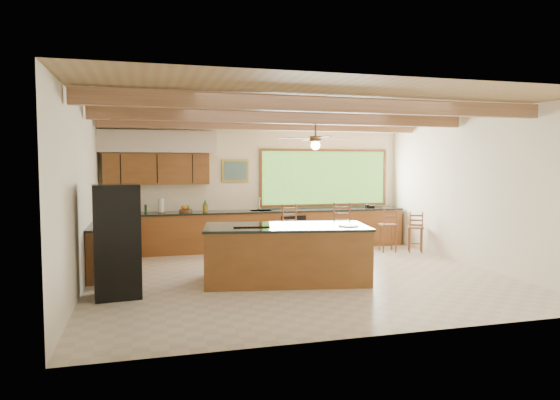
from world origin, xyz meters
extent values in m
plane|color=beige|center=(0.00, 0.00, 0.00)|extent=(7.20, 7.20, 0.00)
cube|color=white|center=(0.00, 3.25, 1.50)|extent=(7.20, 0.04, 3.00)
cube|color=white|center=(0.00, -3.25, 1.50)|extent=(7.20, 0.04, 3.00)
cube|color=white|center=(-3.60, 0.00, 1.50)|extent=(0.04, 6.50, 3.00)
cube|color=white|center=(3.60, 0.00, 1.50)|extent=(0.04, 6.50, 3.00)
cube|color=#95794A|center=(0.00, 0.00, 3.00)|extent=(7.20, 6.50, 0.04)
cube|color=#A57252|center=(0.00, -1.60, 2.86)|extent=(7.10, 0.15, 0.22)
cube|color=#A57252|center=(0.00, 0.50, 2.86)|extent=(7.10, 0.15, 0.22)
cube|color=#A57252|center=(0.00, 2.30, 2.86)|extent=(7.10, 0.15, 0.22)
cube|color=brown|center=(-2.35, 3.06, 1.90)|extent=(2.30, 0.35, 0.70)
cube|color=beige|center=(-2.35, 2.99, 2.50)|extent=(2.60, 0.50, 0.48)
cylinder|color=#FFEABF|center=(-3.05, 2.99, 2.27)|extent=(0.10, 0.10, 0.01)
cylinder|color=#FFEABF|center=(-1.65, 2.99, 2.27)|extent=(0.10, 0.10, 0.01)
cube|color=#72A139|center=(1.70, 3.22, 1.67)|extent=(3.20, 0.04, 1.30)
cube|color=#A28831|center=(-0.55, 3.22, 1.85)|extent=(0.64, 0.03, 0.54)
cube|color=#396755|center=(-0.55, 3.20, 1.85)|extent=(0.54, 0.01, 0.44)
cube|color=brown|center=(0.00, 2.91, 0.44)|extent=(7.00, 0.65, 0.88)
cube|color=black|center=(0.00, 2.91, 0.90)|extent=(7.04, 0.69, 0.04)
cube|color=brown|center=(-3.26, 1.35, 0.44)|extent=(0.65, 2.35, 0.88)
cube|color=black|center=(-3.26, 1.35, 0.90)|extent=(0.69, 2.39, 0.04)
cube|color=black|center=(0.70, 2.58, 0.42)|extent=(0.60, 0.02, 0.78)
cube|color=silver|center=(0.00, 2.91, 0.91)|extent=(0.50, 0.38, 0.03)
cylinder|color=silver|center=(0.00, 3.11, 1.07)|extent=(0.03, 0.03, 0.30)
cylinder|color=silver|center=(0.00, 3.01, 1.20)|extent=(0.03, 0.20, 0.03)
cylinder|color=white|center=(-2.28, 2.96, 1.08)|extent=(0.13, 0.13, 0.32)
cylinder|color=#1A411D|center=(-2.75, 3.01, 1.01)|extent=(0.05, 0.05, 0.18)
cylinder|color=#1A411D|center=(-2.61, 2.92, 1.02)|extent=(0.05, 0.05, 0.19)
cube|color=black|center=(2.76, 2.86, 0.97)|extent=(0.23, 0.20, 0.09)
cube|color=brown|center=(-0.32, -0.34, 0.46)|extent=(2.89, 1.70, 0.92)
cube|color=black|center=(-0.32, -0.34, 0.94)|extent=(2.94, 1.75, 0.04)
cube|color=black|center=(-0.90, -0.24, 0.97)|extent=(0.68, 0.58, 0.02)
cylinder|color=white|center=(0.68, -0.69, 0.97)|extent=(0.33, 0.33, 0.02)
cube|color=black|center=(-3.05, -0.63, 0.85)|extent=(0.73, 0.71, 1.70)
cube|color=silver|center=(-2.72, -0.63, 0.85)|extent=(0.02, 0.05, 1.56)
cube|color=brown|center=(1.48, 1.60, 0.72)|extent=(0.52, 0.52, 0.04)
cylinder|color=brown|center=(1.31, 1.43, 0.35)|extent=(0.04, 0.04, 0.69)
cylinder|color=brown|center=(1.64, 1.43, 0.35)|extent=(0.04, 0.04, 0.69)
cylinder|color=brown|center=(1.31, 1.77, 0.35)|extent=(0.04, 0.04, 0.69)
cylinder|color=brown|center=(1.64, 1.77, 0.35)|extent=(0.04, 0.04, 0.69)
cube|color=brown|center=(0.33, 1.98, 0.70)|extent=(0.50, 0.50, 0.04)
cylinder|color=brown|center=(0.16, 1.81, 0.34)|extent=(0.04, 0.04, 0.67)
cylinder|color=brown|center=(0.49, 1.81, 0.34)|extent=(0.04, 0.04, 0.67)
cylinder|color=brown|center=(0.16, 2.14, 0.34)|extent=(0.04, 0.04, 0.67)
cylinder|color=brown|center=(0.49, 2.14, 0.34)|extent=(0.04, 0.04, 0.67)
cube|color=brown|center=(2.74, 1.86, 0.62)|extent=(0.42, 0.42, 0.04)
cylinder|color=brown|center=(2.60, 1.71, 0.30)|extent=(0.03, 0.03, 0.60)
cylinder|color=brown|center=(2.89, 1.71, 0.30)|extent=(0.03, 0.03, 0.60)
cylinder|color=brown|center=(2.60, 2.00, 0.30)|extent=(0.03, 0.03, 0.60)
cylinder|color=brown|center=(2.89, 2.00, 0.30)|extent=(0.03, 0.03, 0.60)
cube|color=brown|center=(3.30, 1.60, 0.57)|extent=(0.45, 0.45, 0.04)
cylinder|color=brown|center=(3.17, 1.47, 0.28)|extent=(0.03, 0.03, 0.55)
cylinder|color=brown|center=(3.43, 1.47, 0.28)|extent=(0.03, 0.03, 0.55)
cylinder|color=brown|center=(3.17, 1.73, 0.28)|extent=(0.03, 0.03, 0.55)
cylinder|color=brown|center=(3.43, 1.73, 0.28)|extent=(0.03, 0.03, 0.55)
camera|label=1|loc=(-2.64, -8.44, 1.99)|focal=32.00mm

